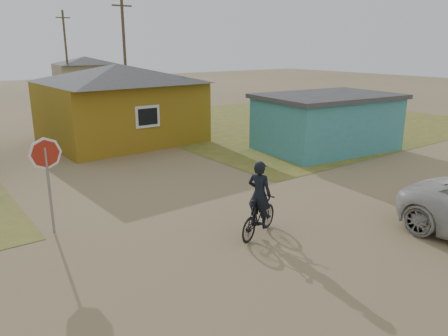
{
  "coord_description": "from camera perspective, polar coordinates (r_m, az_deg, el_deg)",
  "views": [
    {
      "loc": [
        -6.42,
        -6.92,
        4.8
      ],
      "look_at": [
        0.92,
        3.0,
        1.3
      ],
      "focal_mm": 35.0,
      "sensor_mm": 36.0,
      "label": 1
    }
  ],
  "objects": [
    {
      "name": "ground",
      "position": [
        10.59,
        5.76,
        -11.21
      ],
      "size": [
        120.0,
        120.0,
        0.0
      ],
      "primitive_type": "plane",
      "color": "#8D7751"
    },
    {
      "name": "grass_ne",
      "position": [
        28.93,
        9.12,
        6.09
      ],
      "size": [
        20.0,
        18.0,
        0.0
      ],
      "primitive_type": "cube",
      "color": "olive",
      "rests_on": "ground"
    },
    {
      "name": "house_yellow",
      "position": [
        22.91,
        -13.46,
        8.39
      ],
      "size": [
        7.72,
        6.76,
        3.9
      ],
      "color": "olive",
      "rests_on": "ground"
    },
    {
      "name": "shed_turquoise",
      "position": [
        21.11,
        13.24,
        5.9
      ],
      "size": [
        6.71,
        4.93,
        2.6
      ],
      "color": "teal",
      "rests_on": "ground"
    },
    {
      "name": "house_beige_east",
      "position": [
        49.8,
        -17.57,
        11.73
      ],
      "size": [
        6.95,
        6.05,
        3.6
      ],
      "color": "gray",
      "rests_on": "ground"
    },
    {
      "name": "utility_pole_near",
      "position": [
        31.68,
        -12.84,
        14.25
      ],
      "size": [
        1.4,
        0.2,
        8.0
      ],
      "color": "#4F402F",
      "rests_on": "ground"
    },
    {
      "name": "utility_pole_far",
      "position": [
        47.03,
        -19.92,
        14.12
      ],
      "size": [
        1.4,
        0.2,
        8.0
      ],
      "color": "#4F402F",
      "rests_on": "ground"
    },
    {
      "name": "stop_sign",
      "position": [
        11.96,
        -22.17,
        0.51
      ],
      "size": [
        0.81,
        0.31,
        2.57
      ],
      "color": "gray",
      "rests_on": "ground"
    },
    {
      "name": "cyclist",
      "position": [
        11.29,
        4.6,
        -5.36
      ],
      "size": [
        1.83,
        1.12,
        2.0
      ],
      "color": "black",
      "rests_on": "ground"
    }
  ]
}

